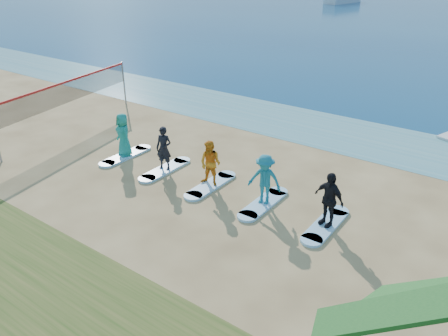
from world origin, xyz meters
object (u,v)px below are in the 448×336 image
Objects in this scene: surfboard_3 at (264,204)px; student_3 at (265,179)px; surfboard_1 at (165,169)px; surfboard_0 at (126,156)px; student_2 at (210,163)px; student_4 at (329,199)px; student_0 at (123,135)px; boat_offshore_a at (342,3)px; surfboard_4 at (326,225)px; surfboard_2 at (211,185)px; volleyball_net at (68,92)px; student_1 at (164,148)px.

student_3 is (0.00, 0.00, 0.96)m from surfboard_3.
surfboard_0 is at bearing 180.00° from surfboard_1.
student_4 is (4.71, 0.00, 0.05)m from student_2.
boat_offshore_a is at bearing 124.20° from student_0.
student_2 reaches higher than surfboard_4.
surfboard_1 is at bearing 180.00° from surfboard_4.
boat_offshore_a reaches higher than surfboard_2.
surfboard_1 is at bearing -164.83° from student_4.
student_2 is (2.35, 0.00, 0.92)m from surfboard_1.
surfboard_3 is 2.55m from student_4.
boat_offshore_a is at bearing 105.26° from surfboard_0.
volleyball_net is 4.05× the size of surfboard_2.
volleyball_net is 4.98m from student_0.
student_1 reaches higher than surfboard_0.
surfboard_2 is 0.92m from student_2.
boat_offshore_a is 4.12× the size of surfboard_4.
student_0 is 0.86× the size of surfboard_4.
student_0 reaches higher than student_2.
student_4 is at bearing 0.00° from surfboard_3.
student_1 is 7.06m from student_4.
student_0 is 1.05× the size of student_1.
student_4 reaches higher than boat_offshore_a.
student_3 reaches higher than surfboard_1.
surfboard_3 is at bearing 180.00° from surfboard_4.
boat_offshore_a is 4.96× the size of student_3.
student_3 is at bearing 0.00° from surfboard_0.
student_0 is 1.08× the size of student_2.
boat_offshore_a is (-15.49, 73.55, -1.90)m from volleyball_net.
surfboard_4 is (29.73, -74.45, 0.04)m from boat_offshore_a.
volleyball_net is at bearing 172.80° from surfboard_1.
student_0 reaches higher than surfboard_1.
volleyball_net is 14.30m from student_4.
volleyball_net reaches higher than surfboard_1.
student_4 is at bearing -58.48° from boat_offshore_a.
surfboard_0 is 7.06m from surfboard_3.
surfboard_0 is at bearing 0.00° from student_0.
student_0 is 0.86× the size of surfboard_3.
surfboard_1 is at bearing 0.00° from surfboard_0.
surfboard_3 and surfboard_4 have the same top height.
student_4 is (4.71, 0.00, 0.97)m from surfboard_2.
surfboard_2 is at bearing 0.00° from surfboard_1.
surfboard_0 is at bearing -64.98° from boat_offshore_a.
student_1 is (0.00, 0.00, 0.94)m from surfboard_1.
volleyball_net is 5.09× the size of student_2.
surfboard_3 is (2.35, 0.00, -0.92)m from student_2.
volleyball_net reaches higher than student_1.
surfboard_2 is (2.35, 0.00, 0.00)m from surfboard_1.
student_0 reaches higher than surfboard_2.
student_2 is at bearing 18.94° from student_0.
surfboard_2 is 1.19× the size of student_4.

